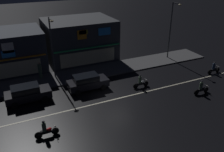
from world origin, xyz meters
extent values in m
plane|color=black|center=(0.00, 0.00, 0.00)|extent=(140.00, 140.00, 0.00)
cube|color=beige|center=(0.00, 0.00, 0.01)|extent=(30.68, 0.16, 0.01)
cube|color=#4C4C4F|center=(0.00, 6.95, 0.07)|extent=(32.30, 3.88, 0.14)
cube|color=#2D333D|center=(-9.69, 12.14, 2.50)|extent=(9.21, 6.40, 5.00)
cube|color=orange|center=(-9.69, 8.82, 2.60)|extent=(8.75, 0.24, 0.12)
cube|color=#268CF2|center=(-9.31, 8.88, 3.24)|extent=(1.42, 0.08, 0.80)
cube|color=white|center=(-9.24, 8.88, 3.92)|extent=(1.22, 0.08, 1.16)
cube|color=beige|center=(-9.69, 8.88, 1.30)|extent=(7.37, 0.06, 1.80)
cube|color=#383A3F|center=(0.00, 12.45, 2.76)|extent=(9.18, 7.02, 5.52)
cube|color=#33E572|center=(0.00, 8.82, 2.60)|extent=(8.72, 0.24, 0.12)
cube|color=orange|center=(-0.70, 8.88, 4.39)|extent=(1.17, 0.08, 1.13)
cube|color=#268CF2|center=(2.30, 8.88, 4.48)|extent=(1.66, 0.08, 0.95)
cube|color=yellow|center=(-0.52, 8.88, 4.69)|extent=(1.09, 0.08, 0.51)
cube|color=beige|center=(0.00, 8.88, 1.30)|extent=(7.35, 0.06, 1.80)
cylinder|color=#47494C|center=(-4.70, 7.59, 3.65)|extent=(0.16, 0.16, 7.01)
cube|color=#47494C|center=(-4.70, 6.89, 7.05)|extent=(0.10, 1.40, 0.10)
ellipsoid|color=#F9E099|center=(-4.70, 6.19, 6.97)|extent=(0.44, 0.32, 0.20)
cylinder|color=#47494C|center=(11.28, 7.13, 3.97)|extent=(0.16, 0.16, 7.66)
cube|color=#47494C|center=(11.28, 6.43, 7.70)|extent=(0.10, 1.40, 0.10)
ellipsoid|color=#F9E099|center=(11.28, 5.73, 7.62)|extent=(0.44, 0.32, 0.20)
cylinder|color=#4C664C|center=(-6.33, 7.89, 1.00)|extent=(0.38, 0.38, 1.72)
sphere|color=tan|center=(-6.33, 7.89, 1.97)|extent=(0.22, 0.22, 0.22)
cube|color=black|center=(-8.25, 3.34, 0.69)|extent=(4.30, 1.78, 0.76)
cube|color=black|center=(-8.47, 3.34, 1.37)|extent=(2.58, 1.57, 0.60)
cube|color=#F9F2CC|center=(-6.14, 3.94, 0.79)|extent=(0.08, 0.20, 0.12)
cube|color=#F9F2CC|center=(-6.14, 2.73, 0.79)|extent=(0.08, 0.20, 0.12)
cylinder|color=black|center=(-6.84, 4.23, 0.31)|extent=(0.62, 0.20, 0.62)
cylinder|color=black|center=(-6.84, 2.45, 0.31)|extent=(0.62, 0.20, 0.62)
cylinder|color=black|center=(-9.67, 4.23, 0.31)|extent=(0.62, 0.20, 0.62)
cylinder|color=black|center=(-9.67, 2.45, 0.31)|extent=(0.62, 0.20, 0.62)
cube|color=black|center=(-2.13, 3.18, 0.69)|extent=(4.30, 1.78, 0.76)
cube|color=black|center=(-2.34, 3.18, 1.37)|extent=(2.58, 1.57, 0.60)
cube|color=#F9F2CC|center=(-0.02, 3.79, 0.79)|extent=(0.08, 0.20, 0.12)
cube|color=#F9F2CC|center=(-0.02, 2.58, 0.79)|extent=(0.08, 0.20, 0.12)
cylinder|color=black|center=(-0.71, 4.07, 0.31)|extent=(0.62, 0.20, 0.62)
cylinder|color=black|center=(-0.71, 2.29, 0.31)|extent=(0.62, 0.20, 0.62)
cylinder|color=black|center=(-3.55, 4.07, 0.31)|extent=(0.62, 0.20, 0.62)
cylinder|color=black|center=(-3.55, 2.29, 0.31)|extent=(0.62, 0.20, 0.62)
cylinder|color=black|center=(-7.05, -2.82, 0.30)|extent=(0.60, 0.08, 0.60)
cylinder|color=black|center=(-8.35, -2.82, 0.30)|extent=(0.60, 0.10, 0.60)
cube|color=black|center=(-7.70, -2.82, 0.40)|extent=(1.30, 0.14, 0.20)
ellipsoid|color=red|center=(-7.50, -2.82, 0.62)|extent=(0.44, 0.26, 0.24)
cube|color=black|center=(-7.90, -2.82, 0.55)|extent=(0.56, 0.22, 0.10)
cylinder|color=slate|center=(-7.10, -2.82, 0.85)|extent=(0.03, 0.60, 0.03)
sphere|color=white|center=(-7.01, -2.82, 0.75)|extent=(0.14, 0.14, 0.14)
cylinder|color=#4C664C|center=(-7.85, -2.82, 0.95)|extent=(0.32, 0.32, 0.70)
sphere|color=#333338|center=(-7.85, -2.82, 1.41)|extent=(0.22, 0.22, 0.22)
cylinder|color=black|center=(13.94, 0.49, 0.30)|extent=(0.60, 0.08, 0.60)
cylinder|color=black|center=(12.64, 0.49, 0.30)|extent=(0.60, 0.10, 0.60)
cube|color=black|center=(13.29, 0.49, 0.40)|extent=(1.30, 0.14, 0.20)
ellipsoid|color=black|center=(13.49, 0.49, 0.62)|extent=(0.44, 0.26, 0.24)
cube|color=black|center=(13.09, 0.49, 0.55)|extent=(0.56, 0.22, 0.10)
cylinder|color=slate|center=(13.89, 0.49, 0.85)|extent=(0.03, 0.60, 0.03)
sphere|color=white|center=(13.98, 0.49, 0.75)|extent=(0.14, 0.14, 0.14)
cylinder|color=#334766|center=(13.14, 0.49, 0.95)|extent=(0.32, 0.32, 0.70)
sphere|color=#333338|center=(13.14, 0.49, 1.41)|extent=(0.22, 0.22, 0.22)
cylinder|color=black|center=(8.87, -2.73, 0.30)|extent=(0.60, 0.08, 0.60)
cylinder|color=black|center=(7.57, -2.73, 0.30)|extent=(0.60, 0.10, 0.60)
cube|color=black|center=(8.22, -2.73, 0.40)|extent=(1.30, 0.14, 0.20)
ellipsoid|color=black|center=(8.42, -2.73, 0.62)|extent=(0.44, 0.26, 0.24)
cube|color=black|center=(8.02, -2.73, 0.55)|extent=(0.56, 0.22, 0.10)
cylinder|color=slate|center=(8.82, -2.73, 0.85)|extent=(0.03, 0.60, 0.03)
sphere|color=white|center=(8.91, -2.73, 0.75)|extent=(0.14, 0.14, 0.14)
cylinder|color=#4C664C|center=(8.07, -2.73, 0.95)|extent=(0.32, 0.32, 0.70)
sphere|color=#333338|center=(8.07, -2.73, 1.41)|extent=(0.22, 0.22, 0.22)
cylinder|color=black|center=(3.88, 1.12, 0.30)|extent=(0.60, 0.08, 0.60)
cylinder|color=black|center=(2.58, 1.12, 0.30)|extent=(0.60, 0.10, 0.60)
cube|color=black|center=(3.23, 1.12, 0.40)|extent=(1.30, 0.14, 0.20)
ellipsoid|color=#B2B7BC|center=(3.43, 1.12, 0.62)|extent=(0.44, 0.26, 0.24)
cube|color=black|center=(3.03, 1.12, 0.55)|extent=(0.56, 0.22, 0.10)
cylinder|color=slate|center=(3.83, 1.12, 0.85)|extent=(0.03, 0.60, 0.03)
sphere|color=white|center=(3.92, 1.12, 0.75)|extent=(0.14, 0.14, 0.14)
cylinder|color=#4C664C|center=(3.08, 1.12, 0.95)|extent=(0.32, 0.32, 0.70)
sphere|color=#333338|center=(3.08, 1.12, 1.41)|extent=(0.22, 0.22, 0.22)
cone|color=orange|center=(0.38, 4.40, 0.28)|extent=(0.36, 0.36, 0.55)
camera|label=1|loc=(-9.34, -18.47, 12.37)|focal=38.19mm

